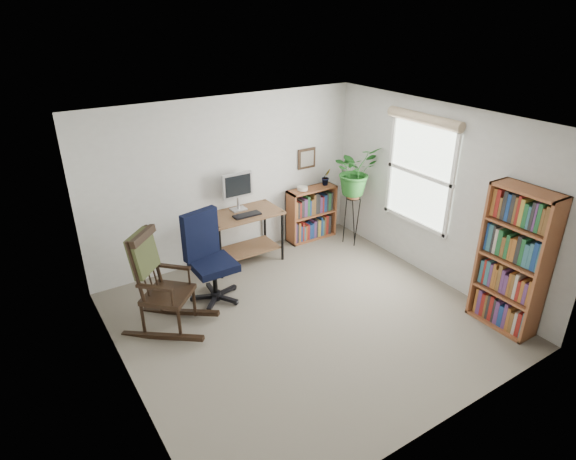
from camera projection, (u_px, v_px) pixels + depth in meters
floor at (306, 319)px, 5.89m from camera, size 4.20×4.00×0.00m
ceiling at (309, 124)px, 4.87m from camera, size 4.20×4.00×0.00m
wall_back at (228, 181)px, 6.90m from camera, size 4.20×0.00×2.40m
wall_front at (450, 320)px, 3.86m from camera, size 4.20×0.00×2.40m
wall_left at (117, 284)px, 4.35m from camera, size 0.00×4.00×2.40m
wall_right at (437, 194)px, 6.41m from camera, size 0.00×4.00×2.40m
window at (419, 174)px, 6.53m from camera, size 0.12×1.20×1.50m
desk at (244, 238)px, 7.05m from camera, size 1.09×0.60×0.79m
monitor at (238, 192)px, 6.87m from camera, size 0.46×0.16×0.56m
keyboard at (247, 215)px, 6.79m from camera, size 0.40×0.15×0.02m
office_chair at (213, 259)px, 6.04m from camera, size 0.78×0.78×1.20m
rocking_chair at (166, 282)px, 5.49m from camera, size 1.21×1.22×1.25m
low_bookshelf at (311, 214)px, 7.76m from camera, size 0.82×0.27×0.87m
tall_bookshelf at (513, 261)px, 5.44m from camera, size 0.32×0.76×1.73m
plant_stand at (352, 217)px, 7.59m from camera, size 0.28×0.28×0.91m
spider_plant at (356, 148)px, 7.11m from camera, size 1.69×1.88×1.46m
potted_plant_small at (326, 182)px, 7.69m from camera, size 0.13×0.24×0.11m
framed_picture at (307, 159)px, 7.50m from camera, size 0.32×0.04×0.32m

